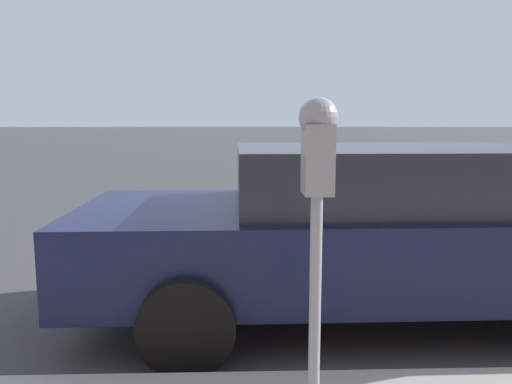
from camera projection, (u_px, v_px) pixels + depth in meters
name	position (u px, v px, depth m)	size (l,w,h in m)	color
ground_plane	(318.00, 278.00, 5.21)	(220.00, 220.00, 0.00)	#424244
parking_meter	(317.00, 176.00, 2.43)	(0.21, 0.19, 1.60)	gray
car_navy	(387.00, 226.00, 4.13)	(2.10, 4.94, 1.42)	#14193D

